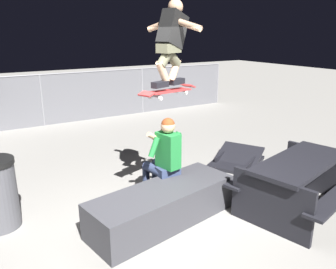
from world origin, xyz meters
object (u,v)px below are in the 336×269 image
person_sitting_on_ledge (163,156)px  skateboard (169,91)px  skater_airborne (171,39)px  kicker_ramp (236,161)px  picnic_table_back (299,177)px  ledge_box_main (163,205)px

person_sitting_on_ledge → skateboard: (0.11, 0.03, 0.93)m
skater_airborne → kicker_ramp: skater_airborne is taller
skater_airborne → kicker_ramp: (1.83, 0.55, -2.29)m
skateboard → picnic_table_back: (1.42, -1.18, -1.16)m
person_sitting_on_ledge → picnic_table_back: size_ratio=0.67×
ledge_box_main → person_sitting_on_ledge: 0.73m
skateboard → ledge_box_main: bearing=-128.4°
person_sitting_on_ledge → kicker_ramp: (1.99, 0.60, -0.68)m
person_sitting_on_ledge → picnic_table_back: (1.53, -1.15, -0.23)m
ledge_box_main → person_sitting_on_ledge: person_sitting_on_ledge is taller
skater_airborne → kicker_ramp: 2.98m
skater_airborne → kicker_ramp: bearing=16.8°
ledge_box_main → picnic_table_back: (1.80, -0.69, 0.26)m
person_sitting_on_ledge → skater_airborne: size_ratio=1.18×
skateboard → skater_airborne: 0.69m
skateboard → kicker_ramp: bearing=16.8°
kicker_ramp → picnic_table_back: picnic_table_back is taller
person_sitting_on_ledge → skater_airborne: 1.62m
skateboard → person_sitting_on_ledge: bearing=-166.1°
ledge_box_main → skateboard: (0.39, 0.49, 1.42)m
skater_airborne → picnic_table_back: bearing=-41.2°
person_sitting_on_ledge → skateboard: 0.93m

